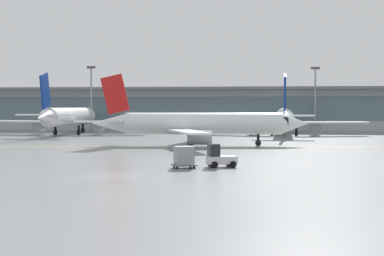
{
  "coord_description": "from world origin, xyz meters",
  "views": [
    {
      "loc": [
        11.4,
        -44.65,
        5.52
      ],
      "look_at": [
        4.13,
        21.04,
        3.0
      ],
      "focal_mm": 54.75,
      "sensor_mm": 36.0,
      "label": 1
    }
  ],
  "objects_px": {
    "cargo_dolly_lead": "(184,156)",
    "apron_light_mast_1": "(91,96)",
    "apron_light_mast_2": "(315,96)",
    "taxiing_regional_jet": "(201,124)",
    "gate_airplane_2": "(284,118)",
    "gate_airplane_1": "(69,117)",
    "baggage_tug": "(219,157)"
  },
  "relations": [
    {
      "from": "cargo_dolly_lead",
      "to": "apron_light_mast_1",
      "type": "xyz_separation_m",
      "value": [
        -28.83,
        70.92,
        6.62
      ]
    },
    {
      "from": "gate_airplane_1",
      "to": "baggage_tug",
      "type": "relative_size",
      "value": 11.56
    },
    {
      "from": "apron_light_mast_1",
      "to": "apron_light_mast_2",
      "type": "relative_size",
      "value": 1.03
    },
    {
      "from": "gate_airplane_1",
      "to": "cargo_dolly_lead",
      "type": "relative_size",
      "value": 13.42
    },
    {
      "from": "gate_airplane_1",
      "to": "apron_light_mast_1",
      "type": "distance_m",
      "value": 13.61
    },
    {
      "from": "taxiing_regional_jet",
      "to": "apron_light_mast_1",
      "type": "distance_m",
      "value": 50.4
    },
    {
      "from": "cargo_dolly_lead",
      "to": "apron_light_mast_1",
      "type": "bearing_deg",
      "value": 92.7
    },
    {
      "from": "taxiing_regional_jet",
      "to": "gate_airplane_2",
      "type": "bearing_deg",
      "value": 62.48
    },
    {
      "from": "taxiing_regional_jet",
      "to": "baggage_tug",
      "type": "relative_size",
      "value": 10.29
    },
    {
      "from": "gate_airplane_1",
      "to": "gate_airplane_2",
      "type": "xyz_separation_m",
      "value": [
        40.95,
        1.41,
        -0.08
      ]
    },
    {
      "from": "taxiing_regional_jet",
      "to": "cargo_dolly_lead",
      "type": "height_order",
      "value": "taxiing_regional_jet"
    },
    {
      "from": "gate_airplane_1",
      "to": "apron_light_mast_1",
      "type": "height_order",
      "value": "apron_light_mast_1"
    },
    {
      "from": "cargo_dolly_lead",
      "to": "gate_airplane_1",
      "type": "bearing_deg",
      "value": 97.49
    },
    {
      "from": "gate_airplane_2",
      "to": "taxiing_regional_jet",
      "type": "distance_m",
      "value": 33.05
    },
    {
      "from": "baggage_tug",
      "to": "apron_light_mast_2",
      "type": "bearing_deg",
      "value": 58.37
    },
    {
      "from": "gate_airplane_2",
      "to": "cargo_dolly_lead",
      "type": "relative_size",
      "value": 13.11
    },
    {
      "from": "cargo_dolly_lead",
      "to": "apron_light_mast_2",
      "type": "xyz_separation_m",
      "value": [
        18.43,
        72.17,
        6.4
      ]
    },
    {
      "from": "cargo_dolly_lead",
      "to": "apron_light_mast_2",
      "type": "distance_m",
      "value": 74.76
    },
    {
      "from": "gate_airplane_1",
      "to": "baggage_tug",
      "type": "xyz_separation_m",
      "value": [
        32.5,
        -56.94,
        -2.47
      ]
    },
    {
      "from": "gate_airplane_2",
      "to": "apron_light_mast_2",
      "type": "distance_m",
      "value": 15.09
    },
    {
      "from": "apron_light_mast_2",
      "to": "baggage_tug",
      "type": "bearing_deg",
      "value": -102.2
    },
    {
      "from": "gate_airplane_2",
      "to": "taxiing_regional_jet",
      "type": "relative_size",
      "value": 1.1
    },
    {
      "from": "gate_airplane_1",
      "to": "apron_light_mast_2",
      "type": "distance_m",
      "value": 50.09
    },
    {
      "from": "gate_airplane_1",
      "to": "apron_light_mast_2",
      "type": "relative_size",
      "value": 2.49
    },
    {
      "from": "taxiing_regional_jet",
      "to": "apron_light_mast_2",
      "type": "height_order",
      "value": "apron_light_mast_2"
    },
    {
      "from": "baggage_tug",
      "to": "taxiing_regional_jet",
      "type": "bearing_deg",
      "value": 79.45
    },
    {
      "from": "baggage_tug",
      "to": "apron_light_mast_1",
      "type": "distance_m",
      "value": 77.07
    },
    {
      "from": "gate_airplane_2",
      "to": "gate_airplane_1",
      "type": "bearing_deg",
      "value": 94.21
    },
    {
      "from": "gate_airplane_2",
      "to": "cargo_dolly_lead",
      "type": "xyz_separation_m",
      "value": [
        -11.5,
        -59.43,
        -2.22
      ]
    },
    {
      "from": "gate_airplane_2",
      "to": "baggage_tug",
      "type": "relative_size",
      "value": 11.29
    },
    {
      "from": "cargo_dolly_lead",
      "to": "apron_light_mast_1",
      "type": "relative_size",
      "value": 0.18
    },
    {
      "from": "gate_airplane_2",
      "to": "taxiing_regional_jet",
      "type": "bearing_deg",
      "value": 159.45
    }
  ]
}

